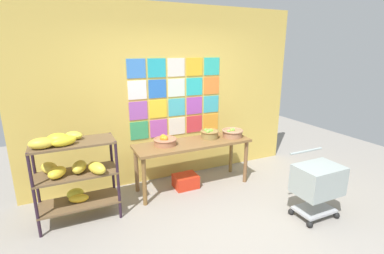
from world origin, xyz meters
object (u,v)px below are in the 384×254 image
object	(u,v)px
banana_shelf_unit	(71,168)
fruit_basket_centre	(210,134)
fruit_basket_right	(232,133)
shopping_cart	(318,182)
display_table	(193,148)
produce_crate_under_table	(186,181)
fruit_basket_back_right	(165,141)

from	to	relation	value
banana_shelf_unit	fruit_basket_centre	distance (m)	2.07
fruit_basket_right	shopping_cart	xyz separation A→B (m)	(0.38, -1.39, -0.32)
fruit_basket_right	fruit_basket_centre	xyz separation A→B (m)	(-0.37, 0.09, 0.01)
display_table	fruit_basket_right	xyz separation A→B (m)	(0.69, -0.02, 0.16)
display_table	produce_crate_under_table	distance (m)	0.56
fruit_basket_centre	shopping_cart	distance (m)	1.69
display_table	fruit_basket_centre	world-z (taller)	fruit_basket_centre
display_table	produce_crate_under_table	bearing A→B (deg)	169.12
banana_shelf_unit	fruit_basket_centre	xyz separation A→B (m)	(2.05, 0.27, 0.09)
produce_crate_under_table	fruit_basket_right	bearing A→B (deg)	-3.27
shopping_cart	fruit_basket_centre	bearing A→B (deg)	105.61
fruit_basket_right	shopping_cart	bearing A→B (deg)	-74.73
produce_crate_under_table	shopping_cart	world-z (taller)	shopping_cart
display_table	shopping_cart	distance (m)	1.78
banana_shelf_unit	shopping_cart	world-z (taller)	banana_shelf_unit
fruit_basket_back_right	fruit_basket_right	xyz separation A→B (m)	(1.12, -0.08, 0.00)
display_table	produce_crate_under_table	size ratio (longest dim) A/B	4.95
shopping_cart	fruit_basket_right	bearing A→B (deg)	94.07
fruit_basket_right	display_table	bearing A→B (deg)	178.03
fruit_basket_right	produce_crate_under_table	xyz separation A→B (m)	(-0.81, 0.05, -0.71)
banana_shelf_unit	fruit_basket_centre	bearing A→B (deg)	7.40
display_table	shopping_cart	world-z (taller)	shopping_cart
display_table	produce_crate_under_table	world-z (taller)	display_table
fruit_basket_back_right	shopping_cart	world-z (taller)	fruit_basket_back_right
fruit_basket_back_right	fruit_basket_centre	distance (m)	0.75
produce_crate_under_table	shopping_cart	size ratio (longest dim) A/B	0.43
display_table	fruit_basket_centre	size ratio (longest dim) A/B	6.14
shopping_cart	banana_shelf_unit	bearing A→B (deg)	145.30
fruit_basket_right	fruit_basket_back_right	bearing A→B (deg)	176.01
fruit_basket_back_right	produce_crate_under_table	bearing A→B (deg)	-5.82
banana_shelf_unit	fruit_basket_back_right	xyz separation A→B (m)	(1.30, 0.26, 0.09)
display_table	fruit_basket_right	size ratio (longest dim) A/B	5.28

